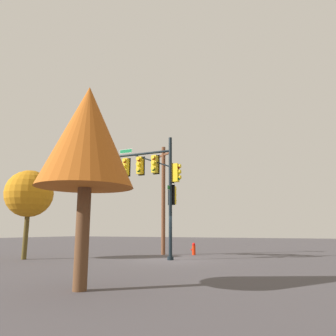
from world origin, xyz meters
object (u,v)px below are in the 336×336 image
(signal_pole_assembly, at_px, (144,175))
(tree_mid, at_px, (29,194))
(tree_near, at_px, (87,137))
(utility_pole, at_px, (163,197))
(fire_hydrant, at_px, (194,249))

(signal_pole_assembly, height_order, tree_mid, signal_pole_assembly)
(signal_pole_assembly, xyz_separation_m, tree_near, (-3.59, 9.78, -0.63))
(tree_near, xyz_separation_m, tree_mid, (9.70, -6.49, -0.60))
(tree_near, relative_size, tree_mid, 1.15)
(utility_pole, height_order, fire_hydrant, utility_pole)
(signal_pole_assembly, bearing_deg, tree_mid, 28.32)
(fire_hydrant, bearing_deg, utility_pole, 18.55)
(tree_near, distance_m, tree_mid, 11.68)
(tree_mid, bearing_deg, fire_hydrant, -135.93)
(fire_hydrant, relative_size, tree_mid, 0.16)
(utility_pole, xyz_separation_m, fire_hydrant, (-2.03, -0.68, -3.61))
(tree_mid, bearing_deg, tree_near, 146.23)
(fire_hydrant, bearing_deg, tree_mid, 44.07)
(tree_mid, bearing_deg, signal_pole_assembly, -151.68)
(tree_near, bearing_deg, tree_mid, -33.77)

